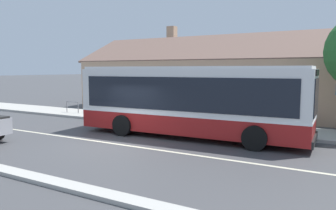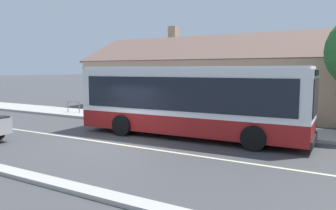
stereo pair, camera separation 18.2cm
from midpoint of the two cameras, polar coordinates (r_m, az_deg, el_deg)
The scene contains 9 objects.
ground_plane at distance 14.24m, azimuth -9.03°, elevation -6.68°, with size 300.00×300.00×0.00m, color #424244.
sidewalk_far at distance 19.15m, azimuth 2.42°, elevation -3.05°, with size 60.00×3.00×0.15m, color #ADAAA3.
curb_near at distance 11.10m, azimuth -25.03°, elevation -10.59°, with size 60.00×0.50×0.12m, color #ADAAA3.
lane_divider_stripe at distance 14.24m, azimuth -9.03°, elevation -6.66°, with size 60.00×0.16×0.01m, color beige.
community_building at distance 25.49m, azimuth 12.87°, elevation 3.49°, with size 24.13×9.44×6.87m.
transit_bus at distance 15.24m, azimuth 4.10°, elevation 0.96°, with size 10.88×3.05×3.30m.
bench_by_building at distance 21.63m, azimuth -10.00°, elevation -0.78°, with size 1.52×0.51×0.94m.
bench_down_street at distance 19.29m, azimuth 0.48°, elevation -1.47°, with size 1.89×0.51×0.94m.
bike_rack at distance 23.88m, azimuth -15.93°, elevation 0.03°, with size 1.16×0.06×0.78m.
Camera 2 is at (8.91, -10.67, 3.16)m, focal length 35.00 mm.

